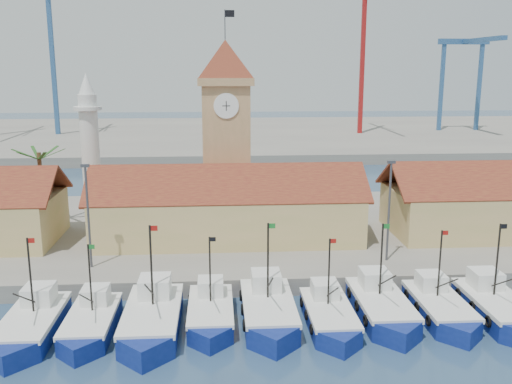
{
  "coord_description": "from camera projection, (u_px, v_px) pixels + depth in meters",
  "views": [
    {
      "loc": [
        -1.0,
        -35.6,
        18.54
      ],
      "look_at": [
        2.69,
        18.0,
        6.6
      ],
      "focal_mm": 40.0,
      "sensor_mm": 36.0,
      "label": 1
    }
  ],
  "objects": [
    {
      "name": "ground",
      "position": [
        235.0,
        344.0,
        38.76
      ],
      "size": [
        400.0,
        400.0,
        0.0
      ],
      "primitive_type": "plane",
      "color": "navy",
      "rests_on": "ground"
    },
    {
      "name": "quay",
      "position": [
        228.0,
        233.0,
        61.97
      ],
      "size": [
        140.0,
        32.0,
        1.5
      ],
      "primitive_type": "cube",
      "color": "gray",
      "rests_on": "ground"
    },
    {
      "name": "terminal",
      "position": [
        221.0,
        136.0,
        145.66
      ],
      "size": [
        240.0,
        80.0,
        2.0
      ],
      "primitive_type": "cube",
      "color": "gray",
      "rests_on": "ground"
    },
    {
      "name": "boat_0",
      "position": [
        31.0,
        327.0,
        39.57
      ],
      "size": [
        3.56,
        9.75,
        7.38
      ],
      "color": "navy",
      "rests_on": "ground"
    },
    {
      "name": "boat_1",
      "position": [
        90.0,
        325.0,
        40.12
      ],
      "size": [
        3.25,
        8.89,
        6.73
      ],
      "color": "navy",
      "rests_on": "ground"
    },
    {
      "name": "boat_2",
      "position": [
        152.0,
        321.0,
        40.32
      ],
      "size": [
        3.89,
        10.65,
        8.06
      ],
      "color": "navy",
      "rests_on": "ground"
    },
    {
      "name": "boat_3",
      "position": [
        211.0,
        315.0,
        41.67
      ],
      "size": [
        3.27,
        8.96,
        6.78
      ],
      "color": "navy",
      "rests_on": "ground"
    },
    {
      "name": "boat_4",
      "position": [
        269.0,
        313.0,
        41.75
      ],
      "size": [
        3.77,
        10.32,
        7.81
      ],
      "color": "navy",
      "rests_on": "ground"
    },
    {
      "name": "boat_5",
      "position": [
        330.0,
        318.0,
        41.16
      ],
      "size": [
        3.29,
        9.0,
        6.81
      ],
      "color": "navy",
      "rests_on": "ground"
    },
    {
      "name": "boat_6",
      "position": [
        382.0,
        309.0,
        42.5
      ],
      "size": [
        3.64,
        9.98,
        7.55
      ],
      "color": "navy",
      "rests_on": "ground"
    },
    {
      "name": "boat_7",
      "position": [
        441.0,
        310.0,
        42.51
      ],
      "size": [
        3.39,
        9.28,
        7.03
      ],
      "color": "navy",
      "rests_on": "ground"
    },
    {
      "name": "boat_8",
      "position": [
        499.0,
        310.0,
        42.36
      ],
      "size": [
        3.66,
        10.02,
        7.58
      ],
      "color": "navy",
      "rests_on": "ground"
    },
    {
      "name": "hall_center",
      "position": [
        228.0,
        213.0,
        57.37
      ],
      "size": [
        27.04,
        10.13,
        7.61
      ],
      "color": "tan",
      "rests_on": "quay"
    },
    {
      "name": "clock_tower",
      "position": [
        226.0,
        128.0,
        61.48
      ],
      "size": [
        5.8,
        5.8,
        22.7
      ],
      "color": "tan",
      "rests_on": "quay"
    },
    {
      "name": "minaret",
      "position": [
        90.0,
        147.0,
        62.91
      ],
      "size": [
        3.0,
        3.0,
        16.3
      ],
      "color": "silver",
      "rests_on": "quay"
    },
    {
      "name": "palm_tree",
      "position": [
        41.0,
        182.0,
        61.38
      ],
      "size": [
        5.6,
        5.03,
        8.39
      ],
      "color": "brown",
      "rests_on": "quay"
    },
    {
      "name": "lamp_posts",
      "position": [
        235.0,
        209.0,
        49.07
      ],
      "size": [
        80.7,
        0.25,
        9.03
      ],
      "color": "#3F3F44",
      "rests_on": "quay"
    },
    {
      "name": "crane_blue_near",
      "position": [
        50.0,
        38.0,
        134.64
      ],
      "size": [
        1.0,
        31.37,
        41.41
      ],
      "color": "#2D588C",
      "rests_on": "terminal"
    },
    {
      "name": "crane_red_right",
      "position": [
        365.0,
        38.0,
        136.66
      ],
      "size": [
        1.0,
        31.66,
        41.75
      ],
      "color": "maroon",
      "rests_on": "terminal"
    },
    {
      "name": "gantry",
      "position": [
        468.0,
        59.0,
        142.42
      ],
      "size": [
        13.0,
        22.0,
        23.2
      ],
      "color": "#2D588C",
      "rests_on": "terminal"
    }
  ]
}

